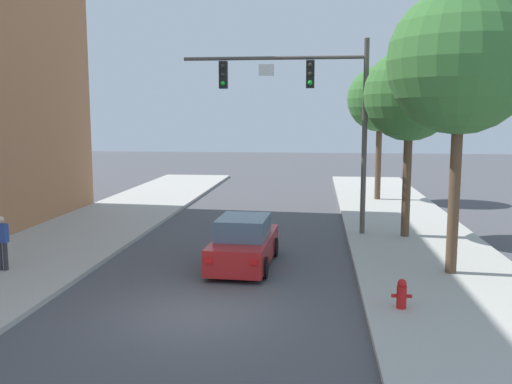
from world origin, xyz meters
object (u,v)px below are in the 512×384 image
(car_lead_red, at_px, (244,244))
(pedestrian_sidewalk_left_walker, at_px, (2,240))
(street_tree_nearest, at_px, (461,62))
(street_tree_third, at_px, (380,99))
(street_tree_second, at_px, (410,96))
(fire_hydrant, at_px, (402,294))
(traffic_signal_mast, at_px, (312,99))

(car_lead_red, bearing_deg, pedestrian_sidewalk_left_walker, -165.65)
(street_tree_nearest, xyz_separation_m, street_tree_third, (-0.60, 14.66, -0.59))
(car_lead_red, bearing_deg, street_tree_second, 37.96)
(street_tree_second, bearing_deg, fire_hydrant, -99.19)
(pedestrian_sidewalk_left_walker, distance_m, street_tree_third, 20.82)
(car_lead_red, relative_size, fire_hydrant, 5.98)
(car_lead_red, distance_m, pedestrian_sidewalk_left_walker, 7.28)
(street_tree_nearest, xyz_separation_m, street_tree_second, (-0.56, 5.01, -0.75))
(traffic_signal_mast, height_order, car_lead_red, traffic_signal_mast)
(traffic_signal_mast, bearing_deg, street_tree_third, 68.85)
(street_tree_nearest, distance_m, street_tree_second, 5.10)
(street_tree_nearest, relative_size, street_tree_second, 1.15)
(traffic_signal_mast, xyz_separation_m, pedestrian_sidewalk_left_walker, (-9.07, -6.56, -4.31))
(traffic_signal_mast, bearing_deg, street_tree_second, -5.20)
(car_lead_red, relative_size, street_tree_nearest, 0.53)
(street_tree_nearest, bearing_deg, fire_hydrant, -120.05)
(fire_hydrant, bearing_deg, street_tree_nearest, 59.95)
(pedestrian_sidewalk_left_walker, relative_size, street_tree_nearest, 0.20)
(car_lead_red, height_order, pedestrian_sidewalk_left_walker, pedestrian_sidewalk_left_walker)
(pedestrian_sidewalk_left_walker, height_order, fire_hydrant, pedestrian_sidewalk_left_walker)
(street_tree_third, bearing_deg, street_tree_second, -89.76)
(traffic_signal_mast, xyz_separation_m, car_lead_red, (-2.03, -4.76, -4.65))
(traffic_signal_mast, distance_m, pedestrian_sidewalk_left_walker, 12.00)
(fire_hydrant, bearing_deg, traffic_signal_mast, 104.91)
(street_tree_nearest, bearing_deg, car_lead_red, 174.60)
(traffic_signal_mast, height_order, street_tree_third, traffic_signal_mast)
(car_lead_red, xyz_separation_m, street_tree_nearest, (6.23, -0.59, 5.51))
(fire_hydrant, distance_m, street_tree_nearest, 6.88)
(street_tree_nearest, height_order, street_tree_third, street_tree_nearest)
(pedestrian_sidewalk_left_walker, xyz_separation_m, street_tree_third, (12.68, 15.87, 4.58))
(street_tree_second, bearing_deg, street_tree_nearest, -83.61)
(traffic_signal_mast, xyz_separation_m, fire_hydrant, (2.30, -8.64, -4.86))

